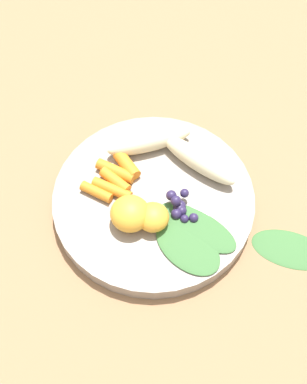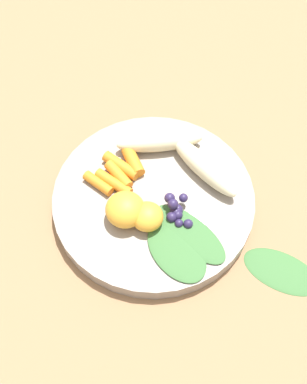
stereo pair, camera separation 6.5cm
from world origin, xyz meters
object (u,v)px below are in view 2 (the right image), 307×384
(banana_peeled_right, at_px, (204,167))
(kale_leaf_stray, at_px, (282,271))
(banana_peeled_left, at_px, (160,141))
(orange_segment_near, at_px, (147,217))
(bowl, at_px, (153,200))

(banana_peeled_right, height_order, kale_leaf_stray, banana_peeled_right)
(banana_peeled_left, xyz_separation_m, orange_segment_near, (0.02, 0.13, 0.00))
(orange_segment_near, bearing_deg, bowl, -102.45)
(banana_peeled_left, height_order, orange_segment_near, orange_segment_near)
(orange_segment_near, bearing_deg, banana_peeled_left, -99.02)
(kale_leaf_stray, bearing_deg, banana_peeled_left, 157.98)
(banana_peeled_right, bearing_deg, banana_peeled_left, 14.05)
(banana_peeled_right, bearing_deg, bowl, 77.92)
(bowl, distance_m, banana_peeled_left, 0.09)
(orange_segment_near, bearing_deg, banana_peeled_right, -135.92)
(bowl, relative_size, banana_peeled_left, 2.25)
(banana_peeled_left, bearing_deg, banana_peeled_right, 137.77)
(bowl, relative_size, orange_segment_near, 6.54)
(bowl, bearing_deg, kale_leaf_stray, 147.71)
(banana_peeled_right, xyz_separation_m, kale_leaf_stray, (-0.10, 0.15, -0.04))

